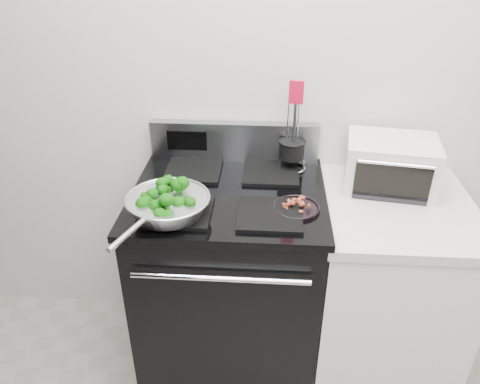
# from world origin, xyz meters

# --- Properties ---
(back_wall) EXTENTS (4.00, 0.02, 2.70)m
(back_wall) POSITION_xyz_m (0.00, 1.75, 1.35)
(back_wall) COLOR silver
(back_wall) RESTS_ON ground
(gas_range) EXTENTS (0.79, 0.69, 1.13)m
(gas_range) POSITION_xyz_m (-0.30, 1.41, 0.49)
(gas_range) COLOR black
(gas_range) RESTS_ON floor
(counter) EXTENTS (0.62, 0.68, 0.92)m
(counter) POSITION_xyz_m (0.39, 1.41, 0.46)
(counter) COLOR white
(counter) RESTS_ON floor
(skillet) EXTENTS (0.32, 0.48, 0.07)m
(skillet) POSITION_xyz_m (-0.51, 1.21, 1.00)
(skillet) COLOR silver
(skillet) RESTS_ON gas_range
(broccoli_pile) EXTENTS (0.25, 0.25, 0.09)m
(broccoli_pile) POSITION_xyz_m (-0.51, 1.22, 1.02)
(broccoli_pile) COLOR black
(broccoli_pile) RESTS_ON skillet
(bacon_plate) EXTENTS (0.18, 0.18, 0.04)m
(bacon_plate) POSITION_xyz_m (-0.03, 1.29, 0.97)
(bacon_plate) COLOR black
(bacon_plate) RESTS_ON gas_range
(utensil_holder) EXTENTS (0.13, 0.13, 0.40)m
(utensil_holder) POSITION_xyz_m (-0.04, 1.64, 1.02)
(utensil_holder) COLOR silver
(utensil_holder) RESTS_ON gas_range
(toaster_oven) EXTENTS (0.40, 0.33, 0.21)m
(toaster_oven) POSITION_xyz_m (0.37, 1.56, 1.03)
(toaster_oven) COLOR silver
(toaster_oven) RESTS_ON counter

